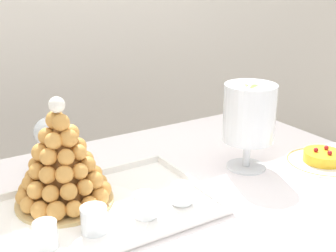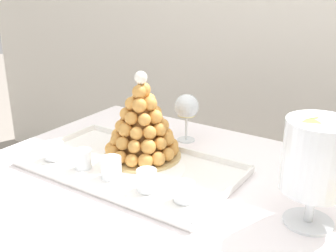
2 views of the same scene
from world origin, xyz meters
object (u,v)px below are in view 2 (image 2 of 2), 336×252
croquembouche (142,126)px  dessert_cup_left (54,151)px  wine_glass (187,108)px  serving_tray (131,168)px  dessert_cup_centre (111,168)px  macaron_goblet (317,158)px  dessert_cup_mid_left (83,160)px  dessert_cup_mid_right (147,181)px  dessert_cup_right (183,192)px

croquembouche → dessert_cup_left: croquembouche is taller
croquembouche → wine_glass: size_ratio=1.64×
serving_tray → wine_glass: (0.02, 0.28, 0.11)m
serving_tray → dessert_cup_centre: bearing=-92.4°
macaron_goblet → wine_glass: bearing=151.2°
dessert_cup_left → dessert_cup_centre: bearing=0.1°
serving_tray → dessert_cup_mid_left: (-0.11, -0.08, 0.03)m
dessert_cup_mid_right → wine_glass: (-0.10, 0.36, 0.08)m
dessert_cup_left → wine_glass: 0.45m
dessert_cup_mid_right → macaron_goblet: macaron_goblet is taller
dessert_cup_mid_left → dessert_cup_right: bearing=1.2°
dessert_cup_left → dessert_cup_mid_left: (0.12, -0.00, 0.00)m
dessert_cup_left → wine_glass: wine_glass is taller
dessert_cup_centre → dessert_cup_right: size_ratio=1.12×
croquembouche → dessert_cup_right: (0.24, -0.15, -0.08)m
dessert_cup_mid_right → dessert_cup_left: bearing=179.6°
macaron_goblet → wine_glass: (-0.49, 0.27, -0.05)m
croquembouche → dessert_cup_centre: (0.01, -0.16, -0.07)m
macaron_goblet → dessert_cup_left: bearing=-173.0°
wine_glass → dessert_cup_mid_left: bearing=-109.6°
dessert_cup_left → wine_glass: (0.25, 0.36, 0.08)m
macaron_goblet → serving_tray: bearing=-178.8°
dessert_cup_mid_left → wine_glass: 0.39m
dessert_cup_right → macaron_goblet: 0.32m
dessert_cup_right → macaron_goblet: (0.28, 0.08, 0.13)m
dessert_cup_mid_left → wine_glass: (0.13, 0.36, 0.08)m
dessert_cup_centre → wine_glass: 0.37m
croquembouche → dessert_cup_mid_left: bearing=-121.1°
croquembouche → serving_tray: bearing=-79.8°
serving_tray → dessert_cup_mid_right: 0.15m
croquembouche → dessert_cup_centre: 0.17m
dessert_cup_mid_left → dessert_cup_centre: bearing=0.4°
dessert_cup_mid_left → dessert_cup_centre: 0.11m
dessert_cup_mid_right → dessert_cup_right: size_ratio=1.08×
serving_tray → dessert_cup_mid_left: size_ratio=11.00×
dessert_cup_mid_right → wine_glass: bearing=105.6°
wine_glass → dessert_cup_left: bearing=-124.9°
dessert_cup_left → dessert_cup_right: dessert_cup_left is taller
dessert_cup_centre → wine_glass: size_ratio=0.36×
macaron_goblet → dessert_cup_centre: bearing=-170.0°
dessert_cup_mid_left → dessert_cup_right: (0.33, 0.01, -0.00)m
dessert_cup_left → dessert_cup_mid_right: size_ratio=1.04×
dessert_cup_right → dessert_cup_left: bearing=-179.2°
serving_tray → dessert_cup_mid_right: dessert_cup_mid_right is taller
croquembouche → dessert_cup_centre: croquembouche is taller
dessert_cup_left → dessert_cup_centre: size_ratio=1.00×
serving_tray → dessert_cup_right: (0.22, -0.07, 0.02)m
wine_glass → serving_tray: bearing=-93.9°
croquembouche → dessert_cup_mid_left: size_ratio=4.72×
dessert_cup_left → macaron_goblet: macaron_goblet is taller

